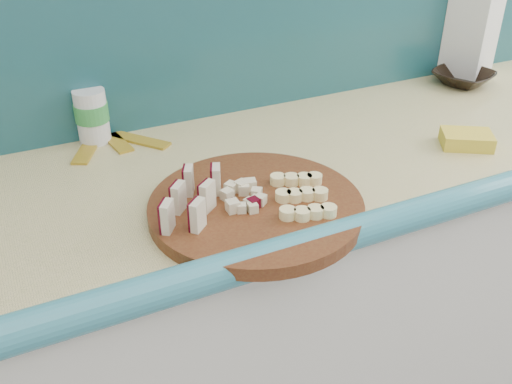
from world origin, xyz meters
name	(u,v)px	position (x,y,z in m)	size (l,w,h in m)	color
kitchen_counter	(317,302)	(0.10, 1.50, 0.46)	(2.20, 0.63, 0.91)	silver
backsplash	(271,6)	(0.10, 1.79, 1.16)	(2.20, 0.02, 0.50)	teal
cutting_board	(256,207)	(-0.16, 1.33, 0.92)	(0.39, 0.39, 0.02)	#491E0F
apple_wedges	(192,197)	(-0.27, 1.35, 0.96)	(0.15, 0.15, 0.05)	beige
apple_chunks	(242,197)	(-0.18, 1.34, 0.94)	(0.07, 0.07, 0.02)	#FCEDC9
banana_slices	(302,195)	(-0.08, 1.30, 0.94)	(0.14, 0.16, 0.02)	#FDE99A
brown_bowl	(463,78)	(0.66, 1.68, 0.93)	(0.16, 0.16, 0.04)	black
flour_bag	(473,25)	(0.74, 1.76, 1.05)	(0.16, 0.11, 0.27)	silver
canister	(92,115)	(-0.36, 1.76, 0.97)	(0.07, 0.07, 0.12)	silver
sponge	(467,139)	(0.38, 1.37, 0.93)	(0.11, 0.08, 0.03)	yellow
banana_peel	(114,142)	(-0.33, 1.73, 0.91)	(0.22, 0.18, 0.01)	#B68D23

